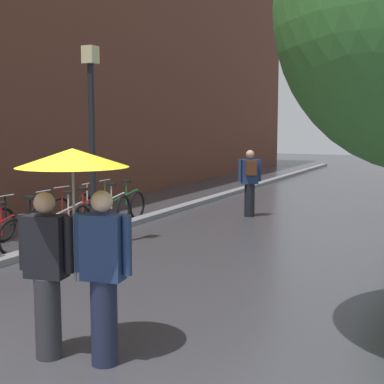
{
  "coord_description": "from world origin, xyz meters",
  "views": [
    {
      "loc": [
        3.59,
        -3.6,
        2.33
      ],
      "look_at": [
        0.11,
        3.66,
        1.35
      ],
      "focal_mm": 51.94,
      "sensor_mm": 36.0,
      "label": 1
    }
  ],
  "objects": [
    {
      "name": "parked_bicycle_6",
      "position": [
        -3.99,
        8.02,
        0.38
      ],
      "size": [
        1.09,
        0.71,
        0.96
      ],
      "color": "black",
      "rests_on": "ground"
    },
    {
      "name": "parked_bicycle_3",
      "position": [
        -3.85,
        5.55,
        0.38
      ],
      "size": [
        1.1,
        0.74,
        0.96
      ],
      "color": "black",
      "rests_on": "ground"
    },
    {
      "name": "parked_bicycle_4",
      "position": [
        -3.99,
        6.26,
        0.38
      ],
      "size": [
        1.16,
        0.83,
        0.96
      ],
      "color": "black",
      "rests_on": "ground"
    },
    {
      "name": "kerb_strip",
      "position": [
        -3.2,
        10.0,
        0.06
      ],
      "size": [
        0.3,
        36.0,
        0.12
      ],
      "primitive_type": "cube",
      "color": "slate",
      "rests_on": "ground"
    },
    {
      "name": "ground_plane",
      "position": [
        0.0,
        0.0,
        0.0
      ],
      "size": [
        80.0,
        80.0,
        0.0
      ],
      "primitive_type": "plane",
      "color": "#38383D"
    },
    {
      "name": "parked_bicycle_2",
      "position": [
        -4.01,
        4.6,
        0.38
      ],
      "size": [
        1.08,
        0.7,
        0.96
      ],
      "color": "black",
      "rests_on": "ground"
    },
    {
      "name": "street_lamp_post",
      "position": [
        -2.6,
        4.99,
        2.23
      ],
      "size": [
        0.24,
        0.24,
        3.76
      ],
      "color": "black",
      "rests_on": "ground"
    },
    {
      "name": "pedestrian_walking_midground",
      "position": [
        -1.12,
        9.62,
        0.9
      ],
      "size": [
        0.51,
        0.45,
        1.69
      ],
      "color": "black",
      "rests_on": "ground"
    },
    {
      "name": "parked_bicycle_5",
      "position": [
        -3.92,
        7.22,
        0.38
      ],
      "size": [
        1.17,
        0.85,
        0.96
      ],
      "color": "black",
      "rests_on": "ground"
    },
    {
      "name": "couple_under_umbrella",
      "position": [
        0.28,
        0.67,
        1.38
      ],
      "size": [
        1.18,
        1.08,
        2.11
      ],
      "color": "#2D2D33",
      "rests_on": "ground"
    }
  ]
}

